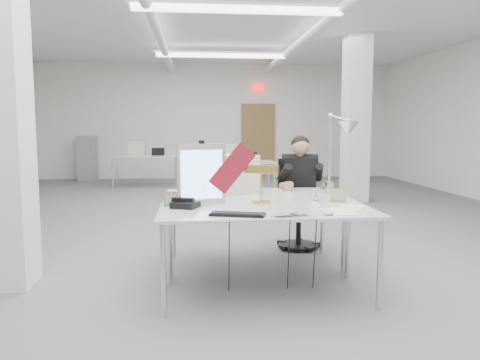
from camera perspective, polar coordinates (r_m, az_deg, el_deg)
The scene contains 23 objects.
room_shell at distance 6.50m, azimuth 0.08°, elevation 8.71°, with size 10.04×14.04×3.24m.
desk_main at distance 3.94m, azimuth 3.27°, elevation -3.73°, with size 1.80×0.90×0.03m, color silver.
desk_second at distance 4.82m, azimuth 1.64°, elevation -1.85°, with size 1.80×0.90×0.03m, color silver.
bg_desk_a at distance 9.39m, azimuth -0.62°, elevation 2.20°, with size 1.60×0.80×0.03m, color silver.
bg_desk_b at distance 11.61m, azimuth -11.45°, elevation 2.88°, with size 1.60×0.80×0.03m, color silver.
filing_cabinet at distance 13.33m, azimuth -18.09°, elevation 2.52°, with size 0.45×0.55×1.20m, color gray.
office_chair at distance 5.59m, azimuth 7.18°, elevation -2.80°, with size 0.53×0.53×1.09m, color black, non-canonical shape.
seated_person at distance 5.49m, azimuth 7.35°, elevation 0.78°, with size 0.53×0.66×1.00m, color black, non-canonical shape.
monitor at distance 4.13m, azimuth -4.68°, elevation 0.69°, with size 0.43×0.04×0.54m, color silver.
pennant at distance 4.11m, azimuth -0.95°, elevation 1.43°, with size 0.44×0.01×0.18m, color maroon.
keyboard at distance 3.63m, azimuth -0.31°, elevation -4.21°, with size 0.43×0.14×0.02m, color black.
laptop at distance 3.61m, azimuth 6.48°, elevation -4.31°, with size 0.28×0.18×0.02m, color #A4A4A9.
mouse at distance 3.71m, azimuth 10.72°, elevation -3.99°, with size 0.09×0.06×0.03m, color silver.
bankers_lamp at distance 4.22m, azimuth 2.62°, elevation -0.81°, with size 0.26×0.11×0.30m, color gold, non-canonical shape.
desk_phone at distance 4.01m, azimuth -6.68°, elevation -3.02°, with size 0.21×0.18×0.05m, color black.
picture_frame_left at distance 4.13m, azimuth -8.29°, elevation -2.27°, with size 0.15×0.01×0.12m, color #A07145.
picture_frame_right at distance 4.39m, azimuth 11.88°, elevation -1.84°, with size 0.15×0.01×0.12m, color tan.
desk_clock at distance 4.42m, azimuth 9.13°, elevation -1.86°, with size 0.09×0.09×0.03m, color #ACACB1.
paper_stack_a at distance 3.87m, azimuth 12.09°, elevation -3.81°, with size 0.22×0.32×0.01m, color silver.
paper_stack_b at distance 4.05m, azimuth 13.31°, elevation -3.36°, with size 0.20×0.28×0.01m, color #EBDC8C.
paper_stack_c at distance 4.17m, azimuth 13.95°, elevation -3.12°, with size 0.19×0.13×0.01m, color white.
beige_monitor at distance 4.88m, azimuth -0.75°, elevation 0.77°, with size 0.42×0.40×0.40m, color beige.
architect_lamp at distance 4.67m, azimuth 11.76°, elevation 3.44°, with size 0.24×0.70×0.90m, color silver, non-canonical shape.
Camera 1 is at (-0.59, -6.33, 1.44)m, focal length 35.00 mm.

